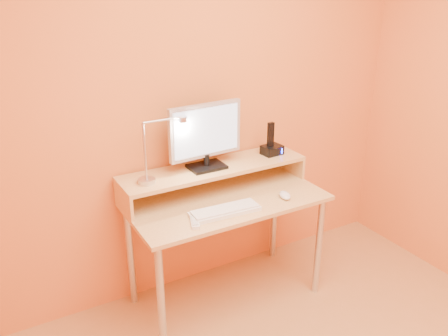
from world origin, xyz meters
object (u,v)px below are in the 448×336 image
lamp_base (147,181)px  remote_control (195,221)px  phone_dock (272,150)px  mouse (285,195)px  monitor_panel (205,131)px  keyboard (225,211)px

lamp_base → remote_control: lamp_base is taller
phone_dock → mouse: bearing=-114.8°
lamp_base → remote_control: bearing=-61.4°
monitor_panel → phone_dock: size_ratio=3.70×
lamp_base → keyboard: size_ratio=0.24×
monitor_panel → keyboard: 0.50m
lamp_base → phone_dock: bearing=1.9°
phone_dock → keyboard: size_ratio=0.32×
phone_dock → keyboard: (-0.53, -0.31, -0.18)m
lamp_base → remote_control: (0.16, -0.29, -0.16)m
monitor_panel → remote_control: monitor_panel is taller
phone_dock → remote_control: (-0.73, -0.32, -0.18)m
phone_dock → mouse: size_ratio=1.19×
monitor_panel → remote_control: 0.56m
monitor_panel → remote_control: (-0.24, -0.33, -0.39)m
phone_dock → remote_control: bearing=-160.9°
phone_dock → mouse: phone_dock is taller
monitor_panel → phone_dock: bearing=-4.7°
monitor_panel → mouse: 0.62m
keyboard → remote_control: keyboard is taller
phone_dock → remote_control: 0.82m
phone_dock → remote_control: size_ratio=0.79×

